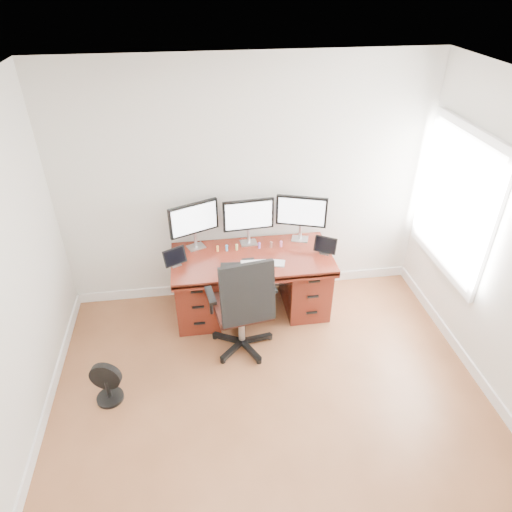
{
  "coord_description": "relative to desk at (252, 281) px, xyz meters",
  "views": [
    {
      "loc": [
        -0.53,
        -2.2,
        3.41
      ],
      "look_at": [
        0.0,
        1.5,
        0.95
      ],
      "focal_mm": 32.0,
      "sensor_mm": 36.0,
      "label": 1
    }
  ],
  "objects": [
    {
      "name": "ground",
      "position": [
        0.0,
        -1.83,
        -0.4
      ],
      "size": [
        4.5,
        4.5,
        0.0
      ],
      "primitive_type": "plane",
      "color": "brown",
      "rests_on": "ground"
    },
    {
      "name": "back_wall",
      "position": [
        0.0,
        0.42,
        0.95
      ],
      "size": [
        4.0,
        0.1,
        2.7
      ],
      "primitive_type": "cube",
      "color": "silver",
      "rests_on": "ground"
    },
    {
      "name": "desk",
      "position": [
        0.0,
        0.0,
        0.0
      ],
      "size": [
        1.7,
        0.8,
        0.75
      ],
      "color": "#5A1C12",
      "rests_on": "ground"
    },
    {
      "name": "office_chair",
      "position": [
        -0.17,
        -0.62,
        -0.02
      ],
      "size": [
        0.7,
        0.7,
        1.16
      ],
      "rotation": [
        0.0,
        0.0,
        0.15
      ],
      "color": "black",
      "rests_on": "ground"
    },
    {
      "name": "floor_fan",
      "position": [
        -1.46,
        -1.08,
        -0.2
      ],
      "size": [
        0.29,
        0.24,
        0.42
      ],
      "rotation": [
        0.0,
        0.0,
        -0.25
      ],
      "color": "black",
      "rests_on": "ground"
    },
    {
      "name": "monitor_left",
      "position": [
        -0.58,
        0.24,
        0.68
      ],
      "size": [
        0.52,
        0.25,
        0.53
      ],
      "rotation": [
        0.0,
        0.0,
        0.4
      ],
      "color": "silver",
      "rests_on": "desk"
    },
    {
      "name": "monitor_center",
      "position": [
        0.0,
        0.24,
        0.68
      ],
      "size": [
        0.55,
        0.15,
        0.53
      ],
      "rotation": [
        0.0,
        0.0,
        0.07
      ],
      "color": "silver",
      "rests_on": "desk"
    },
    {
      "name": "monitor_right",
      "position": [
        0.58,
        0.24,
        0.68
      ],
      "size": [
        0.53,
        0.21,
        0.53
      ],
      "rotation": [
        0.0,
        0.0,
        -0.33
      ],
      "color": "silver",
      "rests_on": "desk"
    },
    {
      "name": "tablet_left",
      "position": [
        -0.8,
        -0.08,
        0.43
      ],
      "size": [
        0.24,
        0.17,
        0.19
      ],
      "rotation": [
        0.0,
        0.0,
        0.46
      ],
      "color": "silver",
      "rests_on": "desk"
    },
    {
      "name": "tablet_right",
      "position": [
        0.78,
        -0.08,
        0.43
      ],
      "size": [
        0.24,
        0.18,
        0.19
      ],
      "rotation": [
        0.0,
        0.0,
        -0.53
      ],
      "color": "silver",
      "rests_on": "desk"
    },
    {
      "name": "keyboard",
      "position": [
        0.02,
        -0.19,
        0.36
      ],
      "size": [
        0.32,
        0.15,
        0.01
      ],
      "primitive_type": "cube",
      "rotation": [
        0.0,
        0.0,
        -0.05
      ],
      "color": "white",
      "rests_on": "desk"
    },
    {
      "name": "trackpad",
      "position": [
        0.25,
        -0.21,
        0.35
      ],
      "size": [
        0.16,
        0.16,
        0.01
      ],
      "primitive_type": "cube",
      "rotation": [
        0.0,
        0.0,
        -0.27
      ],
      "color": "silver",
      "rests_on": "desk"
    },
    {
      "name": "drawing_tablet",
      "position": [
        -0.24,
        -0.19,
        0.35
      ],
      "size": [
        0.23,
        0.16,
        0.01
      ],
      "primitive_type": "cube",
      "rotation": [
        0.0,
        0.0,
        -0.11
      ],
      "color": "black",
      "rests_on": "desk"
    },
    {
      "name": "phone",
      "position": [
        -0.05,
        -0.1,
        0.35
      ],
      "size": [
        0.13,
        0.07,
        0.01
      ],
      "primitive_type": "cube",
      "rotation": [
        0.0,
        0.0,
        0.03
      ],
      "color": "black",
      "rests_on": "desk"
    },
    {
      "name": "figurine_orange",
      "position": [
        -0.35,
        0.12,
        0.39
      ],
      "size": [
        0.03,
        0.03,
        0.08
      ],
      "color": "#FFA944",
      "rests_on": "desk"
    },
    {
      "name": "figurine_blue",
      "position": [
        -0.25,
        0.12,
        0.39
      ],
      "size": [
        0.03,
        0.03,
        0.08
      ],
      "color": "#52A1E0",
      "rests_on": "desk"
    },
    {
      "name": "figurine_yellow",
      "position": [
        -0.15,
        0.12,
        0.39
      ],
      "size": [
        0.03,
        0.03,
        0.08
      ],
      "color": "#DEDE7A",
      "rests_on": "desk"
    },
    {
      "name": "figurine_purple",
      "position": [
        0.1,
        0.12,
        0.39
      ],
      "size": [
        0.03,
        0.03,
        0.08
      ],
      "color": "#AB60D0",
      "rests_on": "desk"
    },
    {
      "name": "figurine_brown",
      "position": [
        0.23,
        0.12,
        0.39
      ],
      "size": [
        0.03,
        0.03,
        0.08
      ],
      "color": "brown",
      "rests_on": "desk"
    },
    {
      "name": "figurine_pink",
      "position": [
        0.34,
        0.12,
        0.39
      ],
      "size": [
        0.03,
        0.03,
        0.08
      ],
      "color": "pink",
      "rests_on": "desk"
    }
  ]
}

